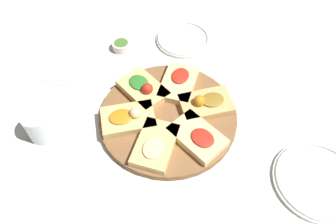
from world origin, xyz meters
The scene contains 13 objects.
ground_plane centered at (0.00, 0.00, 0.00)m, with size 3.00×3.00×0.00m, color silver.
serving_board centered at (0.00, 0.00, 0.01)m, with size 0.39×0.39×0.02m, color brown.
focaccia_slice_0 centered at (-0.07, -0.09, 0.04)m, with size 0.17×0.17×0.05m.
focaccia_slice_1 centered at (0.04, -0.10, 0.04)m, with size 0.14×0.17×0.05m.
focaccia_slice_2 centered at (0.11, -0.01, 0.03)m, with size 0.16×0.11×0.03m.
focaccia_slice_3 centered at (0.07, 0.09, 0.03)m, with size 0.16×0.17×0.03m.
focaccia_slice_4 centered at (-0.05, 0.10, 0.04)m, with size 0.15×0.17×0.05m.
focaccia_slice_5 centered at (-0.11, 0.01, 0.03)m, with size 0.16×0.11×0.03m.
plate_left centered at (-0.34, -0.01, 0.01)m, with size 0.19×0.19×0.02m.
plate_right centered at (0.12, 0.41, 0.01)m, with size 0.23×0.23×0.02m.
water_glass centered at (0.11, -0.33, 0.04)m, with size 0.08×0.08×0.09m, color silver.
napkin_stack centered at (-0.14, -0.36, 0.00)m, with size 0.14×0.12×0.01m, color white.
dipping_bowl centered at (-0.26, -0.21, 0.01)m, with size 0.06×0.06×0.03m.
Camera 1 is at (0.55, 0.10, 0.76)m, focal length 35.00 mm.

